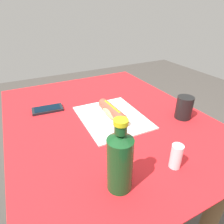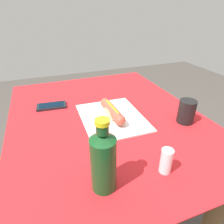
% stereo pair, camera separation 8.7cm
% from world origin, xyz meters
% --- Properties ---
extents(ground_plane, '(6.00, 6.00, 0.00)m').
position_xyz_m(ground_plane, '(0.00, 0.00, 0.00)').
color(ground_plane, '#47423D').
rests_on(ground_plane, ground).
extents(dining_table, '(1.08, 0.85, 0.74)m').
position_xyz_m(dining_table, '(0.00, 0.00, 0.60)').
color(dining_table, brown).
rests_on(dining_table, ground).
extents(paper_wrapper, '(0.34, 0.27, 0.01)m').
position_xyz_m(paper_wrapper, '(-0.03, -0.02, 0.75)').
color(paper_wrapper, silver).
rests_on(paper_wrapper, dining_table).
extents(hot_dog, '(0.22, 0.06, 0.05)m').
position_xyz_m(hot_dog, '(-0.03, -0.02, 0.78)').
color(hot_dog, '#E5BC75').
rests_on(hot_dog, paper_wrapper).
extents(cell_phone, '(0.08, 0.15, 0.01)m').
position_xyz_m(cell_phone, '(0.17, 0.23, 0.75)').
color(cell_phone, black).
rests_on(cell_phone, dining_table).
extents(soda_bottle, '(0.07, 0.07, 0.22)m').
position_xyz_m(soda_bottle, '(-0.38, 0.14, 0.84)').
color(soda_bottle, '#14471E').
rests_on(soda_bottle, dining_table).
extents(drinking_cup, '(0.07, 0.07, 0.10)m').
position_xyz_m(drinking_cup, '(-0.17, -0.30, 0.80)').
color(drinking_cup, black).
rests_on(drinking_cup, dining_table).
extents(salt_shaker, '(0.04, 0.04, 0.08)m').
position_xyz_m(salt_shaker, '(-0.39, -0.06, 0.79)').
color(salt_shaker, silver).
rests_on(salt_shaker, dining_table).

